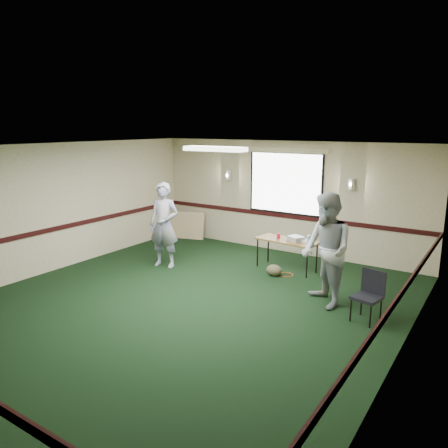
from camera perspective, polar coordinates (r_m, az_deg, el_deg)
The scene contains 13 objects.
ground at distance 7.75m, azimuth -5.39°, elevation -10.48°, with size 8.00×8.00×0.00m, color black.
room_shell at distance 8.99m, azimuth 2.89°, elevation 3.33°, with size 8.00×8.02×8.00m.
folding_table at distance 9.44m, azimuth 8.21°, elevation -2.34°, with size 1.37×0.66×0.66m.
projector at distance 9.34m, azimuth 9.36°, elevation -1.90°, with size 0.31×0.26×0.10m, color #999AA2.
game_console at distance 9.31m, azimuth 10.66°, elevation -2.18°, with size 0.19×0.15×0.05m, color silver.
red_cup at distance 9.50m, azimuth 7.11°, elevation -1.54°, with size 0.07×0.07×0.11m, color red.
water_bottle at distance 9.01m, azimuth 10.98°, elevation -2.13°, with size 0.07×0.07×0.22m, color #84C0D8.
duffel_bag at distance 9.15m, azimuth 6.55°, elevation -6.02°, with size 0.33×0.25×0.24m, color brown.
cable_coil at distance 9.26m, azimuth 8.14°, elevation -6.57°, with size 0.29×0.29×0.01m, color #BF4017.
folded_table at distance 12.11m, azimuth -5.88°, elevation -0.11°, with size 1.44×0.06×0.74m, color tan.
conference_chair at distance 7.37m, azimuth 18.48°, elevation -8.38°, with size 0.48×0.49×0.82m.
person_left at distance 9.59m, azimuth -7.84°, elevation -0.12°, with size 0.68×0.45×1.87m, color #425291.
person_right at distance 7.60m, azimuth 13.22°, elevation -3.37°, with size 0.96×0.74×1.97m, color #7FA7C6.
Camera 1 is at (4.50, -5.52, 3.05)m, focal length 35.00 mm.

